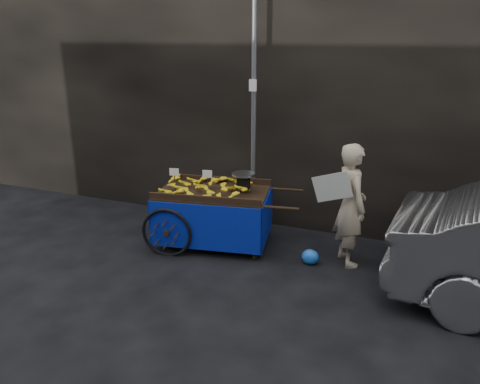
% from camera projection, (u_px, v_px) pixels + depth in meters
% --- Properties ---
extents(ground, '(80.00, 80.00, 0.00)m').
position_uv_depth(ground, '(204.00, 258.00, 6.94)').
color(ground, black).
rests_on(ground, ground).
extents(building_wall, '(13.50, 2.00, 5.00)m').
position_uv_depth(building_wall, '(284.00, 72.00, 8.29)').
color(building_wall, black).
rests_on(building_wall, ground).
extents(street_pole, '(0.12, 0.10, 4.00)m').
position_uv_depth(street_pole, '(254.00, 111.00, 7.33)').
color(street_pole, slate).
rests_on(street_pole, ground).
extents(banana_cart, '(2.45, 1.42, 1.25)m').
position_uv_depth(banana_cart, '(210.00, 197.00, 7.19)').
color(banana_cart, black).
rests_on(banana_cart, ground).
extents(vendor, '(0.88, 0.77, 1.76)m').
position_uv_depth(vendor, '(351.00, 205.00, 6.53)').
color(vendor, tan).
rests_on(vendor, ground).
extents(plastic_bag, '(0.25, 0.20, 0.22)m').
position_uv_depth(plastic_bag, '(310.00, 257.00, 6.71)').
color(plastic_bag, blue).
rests_on(plastic_bag, ground).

